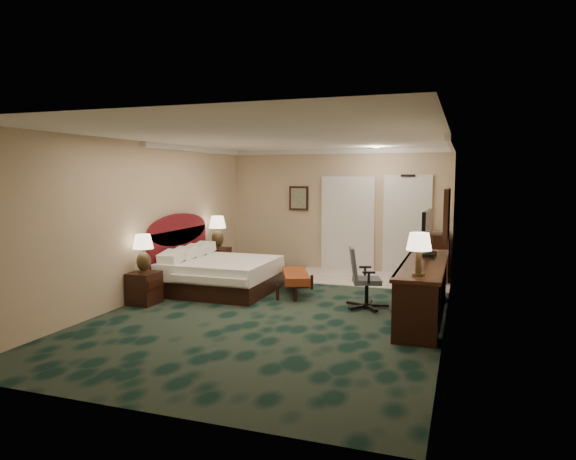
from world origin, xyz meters
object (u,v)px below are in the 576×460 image
(minibar, at_px, (436,256))
(desk, at_px, (423,290))
(desk_chair, at_px, (367,278))
(bed, at_px, (221,276))
(lamp_near, at_px, (143,253))
(tv, at_px, (427,233))
(nightstand_near, at_px, (144,288))
(nightstand_far, at_px, (216,262))
(bed_bench, at_px, (295,283))
(lamp_far, at_px, (218,232))

(minibar, bearing_deg, desk, -90.54)
(desk_chair, xyz_separation_m, minibar, (0.92, 2.68, -0.01))
(bed, bearing_deg, desk_chair, -6.81)
(desk, bearing_deg, minibar, 89.46)
(lamp_near, distance_m, minibar, 5.74)
(tv, bearing_deg, minibar, 91.90)
(nightstand_near, bearing_deg, desk_chair, 14.56)
(bed, xyz_separation_m, tv, (3.63, 0.10, 0.91))
(desk, bearing_deg, nightstand_far, 156.89)
(nightstand_far, height_order, minibar, minibar)
(lamp_near, height_order, desk, lamp_near)
(nightstand_far, height_order, tv, tv)
(nightstand_near, bearing_deg, bed_bench, 33.87)
(nightstand_far, height_order, bed_bench, nightstand_far)
(nightstand_near, xyz_separation_m, minibar, (4.46, 3.60, 0.22))
(bed_bench, bearing_deg, lamp_far, 128.65)
(nightstand_far, relative_size, tv, 0.63)
(minibar, bearing_deg, bed_bench, -136.97)
(nightstand_far, bearing_deg, bed_bench, -27.52)
(lamp_near, distance_m, desk_chair, 3.68)
(bed_bench, distance_m, minibar, 3.16)
(lamp_far, xyz_separation_m, tv, (4.39, -1.28, 0.27))
(bed, bearing_deg, nightstand_far, 120.34)
(nightstand_far, bearing_deg, desk, -23.11)
(nightstand_far, relative_size, minibar, 0.61)
(desk, height_order, minibar, minibar)
(lamp_far, bearing_deg, bed, -60.99)
(nightstand_near, distance_m, tv, 4.72)
(nightstand_far, bearing_deg, desk_chair, -25.11)
(bed_bench, height_order, tv, tv)
(nightstand_near, height_order, lamp_near, lamp_near)
(bed, height_order, nightstand_far, nightstand_far)
(desk, bearing_deg, bed, 171.22)
(minibar, bearing_deg, nightstand_near, -141.12)
(lamp_far, bearing_deg, desk_chair, -25.90)
(bed, relative_size, minibar, 1.92)
(desk, relative_size, tv, 3.08)
(bed_bench, relative_size, desk, 0.41)
(desk, distance_m, minibar, 2.91)
(desk, bearing_deg, lamp_far, 156.25)
(nightstand_far, xyz_separation_m, desk, (4.41, -1.88, 0.12))
(bed, relative_size, desk, 0.64)
(bed, xyz_separation_m, minibar, (3.67, 2.35, 0.19))
(lamp_far, bearing_deg, minibar, 12.44)
(nightstand_far, xyz_separation_m, tv, (4.40, -1.22, 0.91))
(lamp_near, xyz_separation_m, tv, (4.43, 1.33, 0.36))
(lamp_far, relative_size, desk, 0.23)
(bed, height_order, lamp_far, lamp_far)
(lamp_near, relative_size, bed_bench, 0.52)
(nightstand_far, distance_m, lamp_far, 0.64)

